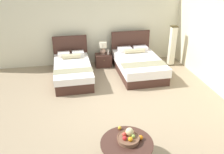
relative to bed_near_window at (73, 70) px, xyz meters
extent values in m
cube|color=gray|center=(1.08, -2.01, -0.30)|extent=(9.55, 10.15, 0.02)
cube|color=beige|center=(1.08, 1.27, 1.00)|extent=(9.55, 0.12, 2.57)
cube|color=beige|center=(4.06, -1.61, 1.00)|extent=(0.12, 5.75, 2.57)
cube|color=#41261F|center=(0.00, -0.09, -0.14)|extent=(1.12, 2.07, 0.31)
cube|color=white|center=(0.00, -0.09, 0.12)|extent=(1.16, 2.11, 0.20)
cube|color=#41261F|center=(-0.02, 0.97, 0.28)|extent=(1.17, 0.08, 1.13)
cube|color=white|center=(-0.25, 0.68, 0.29)|extent=(0.40, 0.31, 0.14)
cube|color=white|center=(0.23, 0.68, 0.29)|extent=(0.40, 0.31, 0.14)
cylinder|color=beige|center=(-0.01, 0.44, 0.29)|extent=(0.60, 0.16, 0.15)
cube|color=gray|center=(0.01, -0.58, 0.23)|extent=(1.15, 0.36, 0.01)
cube|color=#41261F|center=(2.17, -0.09, -0.15)|extent=(1.36, 2.10, 0.28)
cube|color=white|center=(2.17, -0.09, 0.13)|extent=(1.40, 2.14, 0.27)
cube|color=#41261F|center=(2.15, 0.98, 0.30)|extent=(1.41, 0.08, 1.19)
cube|color=white|center=(1.86, 0.69, 0.33)|extent=(0.48, 0.31, 0.14)
cube|color=white|center=(2.45, 0.70, 0.33)|extent=(0.48, 0.31, 0.14)
cylinder|color=beige|center=(2.16, 0.45, 0.34)|extent=(0.73, 0.16, 0.15)
cube|color=gray|center=(2.17, -0.59, 0.27)|extent=(1.39, 0.43, 0.01)
cube|color=#41261F|center=(1.11, 0.79, -0.06)|extent=(0.56, 0.41, 0.45)
sphere|color=tan|center=(1.11, 0.57, 0.01)|extent=(0.02, 0.02, 0.02)
cylinder|color=tan|center=(1.11, 0.81, 0.17)|extent=(0.15, 0.15, 0.02)
ellipsoid|color=tan|center=(1.11, 0.81, 0.28)|extent=(0.20, 0.20, 0.19)
cylinder|color=#99844C|center=(1.11, 0.81, 0.40)|extent=(0.02, 0.02, 0.04)
cylinder|color=beige|center=(1.11, 0.81, 0.51)|extent=(0.27, 0.27, 0.19)
cylinder|color=silver|center=(1.28, 0.75, 0.25)|extent=(0.08, 0.08, 0.16)
torus|color=silver|center=(1.28, 0.75, 0.33)|extent=(0.08, 0.08, 0.01)
cylinder|color=#41261F|center=(0.83, -3.78, -0.08)|extent=(0.12, 0.12, 0.41)
cylinder|color=#41261F|center=(0.83, -3.78, 0.14)|extent=(0.96, 0.96, 0.04)
cylinder|color=brown|center=(0.87, -3.75, 0.20)|extent=(0.39, 0.39, 0.08)
torus|color=brown|center=(0.87, -3.75, 0.24)|extent=(0.41, 0.41, 0.02)
sphere|color=#89A948|center=(0.96, -3.76, 0.27)|extent=(0.07, 0.07, 0.07)
sphere|color=#D1C18B|center=(0.91, -3.67, 0.30)|extent=(0.15, 0.15, 0.15)
sphere|color=#B7392E|center=(0.81, -3.68, 0.27)|extent=(0.08, 0.08, 0.08)
sphere|color=red|center=(0.79, -3.79, 0.27)|extent=(0.08, 0.08, 0.08)
sphere|color=orange|center=(0.88, -3.83, 0.27)|extent=(0.08, 0.08, 0.08)
sphere|color=gold|center=(0.79, -3.40, 0.20)|extent=(0.07, 0.07, 0.07)
sphere|color=orange|center=(1.10, -3.75, 0.20)|extent=(0.09, 0.09, 0.09)
cube|color=#332A13|center=(3.55, 0.47, -0.27)|extent=(0.23, 0.23, 0.03)
cube|color=#EEE9CB|center=(3.55, 0.47, 0.42)|extent=(0.19, 0.19, 1.37)
cube|color=#332A13|center=(3.55, 0.47, 1.12)|extent=(0.23, 0.23, 0.02)
camera|label=1|loc=(-0.04, -6.96, 3.07)|focal=37.70mm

